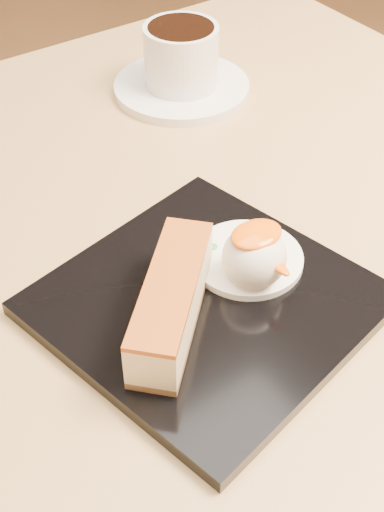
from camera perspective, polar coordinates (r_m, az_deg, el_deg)
table at (r=0.73m, az=1.55°, el=-7.55°), size 0.80×0.80×0.72m
dessert_plate at (r=0.55m, az=1.19°, el=-3.79°), size 0.26×0.26×0.01m
cheesecake at (r=0.51m, az=-1.64°, el=-3.62°), size 0.12×0.12×0.04m
cream_smear at (r=0.57m, az=4.42°, el=-0.20°), size 0.09×0.09×0.01m
ice_cream_scoop at (r=0.54m, az=5.00°, el=-0.09°), size 0.05×0.05×0.05m
mango_sauce at (r=0.53m, az=5.17°, el=1.74°), size 0.04×0.03×0.01m
mint_sprig at (r=0.57m, az=0.59°, el=0.35°), size 0.03×0.02×0.00m
saucer at (r=0.81m, az=-0.84°, el=13.34°), size 0.15×0.15×0.01m
coffee_cup at (r=0.80m, az=-0.78°, el=15.86°), size 0.11×0.08×0.07m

